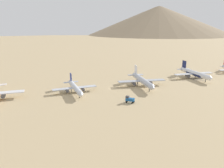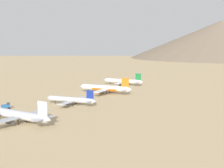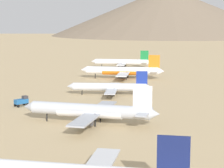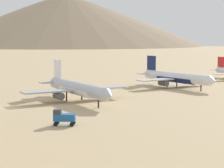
{
  "view_description": "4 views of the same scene",
  "coord_description": "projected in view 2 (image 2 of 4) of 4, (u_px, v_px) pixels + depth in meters",
  "views": [
    {
      "loc": [
        143.3,
        -61.35,
        45.11
      ],
      "look_at": [
        3.39,
        -1.31,
        4.37
      ],
      "focal_mm": 35.51,
      "sensor_mm": 36.0,
      "label": 1
    },
    {
      "loc": [
        -96.3,
        154.03,
        41.2
      ],
      "look_at": [
        -5.82,
        -90.99,
        6.53
      ],
      "focal_mm": 49.88,
      "sensor_mm": 36.0,
      "label": 2
    },
    {
      "loc": [
        -10.88,
        151.87,
        32.92
      ],
      "look_at": [
        -1.33,
        -26.44,
        5.17
      ],
      "focal_mm": 66.35,
      "sensor_mm": 36.0,
      "label": 3
    },
    {
      "loc": [
        117.39,
        -61.44,
        21.33
      ],
      "look_at": [
        4.68,
        37.68,
        4.99
      ],
      "focal_mm": 69.51,
      "sensor_mm": 36.0,
      "label": 4
    }
  ],
  "objects": [
    {
      "name": "desert_hill_1",
      "position": [
        222.0,
        39.0,
        847.73
      ],
      "size": [
        495.02,
        495.02,
        101.64
      ],
      "primitive_type": "cone",
      "color": "#7A6854",
      "rests_on": "ground"
    },
    {
      "name": "parked_jet_1",
      "position": [
        105.0,
        88.0,
        252.7
      ],
      "size": [
        47.5,
        38.67,
        13.69
      ],
      "color": "white",
      "rests_on": "ground"
    },
    {
      "name": "parked_jet_0",
      "position": [
        123.0,
        81.0,
        302.87
      ],
      "size": [
        42.37,
        34.51,
        12.21
      ],
      "color": "white",
      "rests_on": "ground"
    },
    {
      "name": "parked_jet_3",
      "position": [
        19.0,
        115.0,
        159.81
      ],
      "size": [
        45.1,
        36.97,
        13.09
      ],
      "color": "#B2B7C1",
      "rests_on": "ground"
    },
    {
      "name": "ground_plane",
      "position": [
        49.0,
        114.0,
        181.73
      ],
      "size": [
        1800.0,
        1800.0,
        0.0
      ],
      "primitive_type": "plane",
      "color": "tan"
    },
    {
      "name": "parked_jet_2",
      "position": [
        71.0,
        100.0,
        206.3
      ],
      "size": [
        37.66,
        30.55,
        10.87
      ],
      "color": "silver",
      "rests_on": "ground"
    },
    {
      "name": "service_truck",
      "position": [
        6.0,
        106.0,
        194.48
      ],
      "size": [
        5.41,
        5.48,
        3.9
      ],
      "color": "#1E5999",
      "rests_on": "ground"
    }
  ]
}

